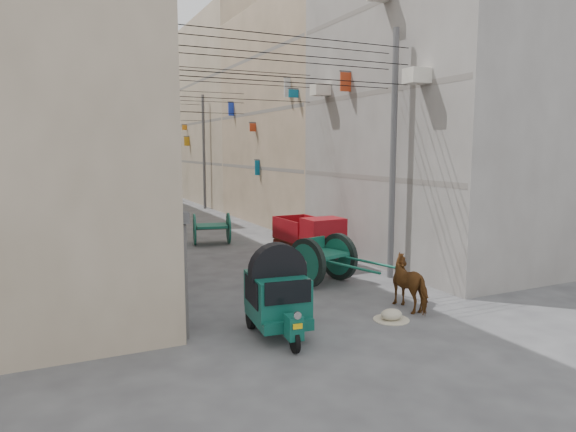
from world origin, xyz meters
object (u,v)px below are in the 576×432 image
second_cart (212,228)px  horse (412,283)px  auto_rickshaw (278,294)px  tonga_cart (323,259)px  distant_car_green (125,191)px  feed_sack (391,315)px  distant_car_white (147,219)px  distant_car_grey (168,193)px  mini_truck (313,241)px

second_cart → horse: second_cart is taller
auto_rickshaw → horse: (4.02, 0.24, -0.26)m
tonga_cart → distant_car_green: tonga_cart is taller
feed_sack → horse: bearing=27.4°
auto_rickshaw → distant_car_white: size_ratio=0.72×
feed_sack → horse: (1.07, 0.55, 0.55)m
distant_car_white → distant_car_grey: size_ratio=1.00×
auto_rickshaw → mini_truck: (4.14, 6.11, -0.09)m
distant_car_grey → distant_car_green: 4.33m
tonga_cart → mini_truck: mini_truck is taller
mini_truck → distant_car_white: size_ratio=0.99×
mini_truck → distant_car_grey: mini_truck is taller
distant_car_grey → feed_sack: bearing=-96.5°
second_cart → distant_car_white: second_cart is taller
horse → feed_sack: bearing=28.1°
tonga_cart → second_cart: 8.13m
tonga_cart → distant_car_white: bearing=86.9°
second_cart → distant_car_grey: 21.36m
auto_rickshaw → distant_car_green: auto_rickshaw is taller
feed_sack → tonga_cart: bearing=87.3°
tonga_cart → distant_car_green: bearing=77.1°
mini_truck → horse: bearing=-93.3°
second_cart → distant_car_white: (-1.89, 5.54, -0.19)m
horse → distant_car_white: (-4.00, 16.83, -0.13)m
second_cart → horse: bearing=-67.8°
distant_car_white → second_cart: bearing=114.1°
auto_rickshaw → distant_car_white: 17.08m
mini_truck → second_cart: 5.87m
auto_rickshaw → distant_car_grey: size_ratio=0.72×
feed_sack → distant_car_green: 36.15m
distant_car_white → distant_car_green: 18.78m
second_cart → distant_car_grey: (2.55, 21.21, -0.21)m
second_cart → distant_car_green: bearing=102.8°
auto_rickshaw → second_cart: 11.69m
distant_car_white → horse: bearing=108.7°
auto_rickshaw → second_cart: auto_rickshaw is taller
distant_car_green → feed_sack: bearing=72.6°
tonga_cart → distant_car_grey: 29.27m
second_cart → feed_sack: 11.91m
horse → distant_car_green: bearing=-85.1°
horse → mini_truck: bearing=-90.5°
horse → auto_rickshaw: bearing=4.1°
second_cart → distant_car_grey: second_cart is taller
distant_car_white → feed_sack: bearing=104.9°
mini_truck → distant_car_grey: 26.64m
distant_car_white → distant_car_green: (1.37, 18.73, 0.10)m
tonga_cart → distant_car_grey: (1.31, 29.24, -0.26)m
distant_car_grey → horse: bearing=-94.7°
auto_rickshaw → horse: auto_rickshaw is taller
auto_rickshaw → horse: 4.04m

